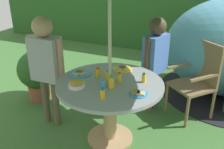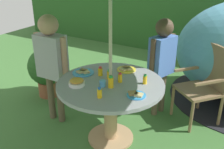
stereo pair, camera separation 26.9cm
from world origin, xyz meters
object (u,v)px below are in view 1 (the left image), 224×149
at_px(plate_near_left, 80,73).
at_px(plate_back_edge, 122,69).
at_px(juice_bottle_center_back, 98,72).
at_px(wooden_chair, 198,77).
at_px(potted_plant, 37,72).
at_px(juice_bottle_near_right, 144,78).
at_px(juice_bottle_far_right, 111,82).
at_px(juice_bottle_far_left, 108,75).
at_px(juice_bottle_mid_left, 119,77).
at_px(plate_front_edge, 138,93).
at_px(juice_bottle_center_front, 103,93).
at_px(garden_table, 110,97).
at_px(child_in_blue_shirt, 156,54).
at_px(child_in_grey_shirt, 46,59).
at_px(snack_bowl, 77,84).
at_px(cup_near, 103,84).

height_order(plate_near_left, plate_back_edge, same).
bearing_deg(juice_bottle_center_back, wooden_chair, 39.91).
xyz_separation_m(wooden_chair, potted_plant, (-2.22, -0.51, -0.12)).
height_order(wooden_chair, juice_bottle_near_right, wooden_chair).
distance_m(plate_back_edge, juice_bottle_far_right, 0.50).
relative_size(juice_bottle_far_left, juice_bottle_mid_left, 0.99).
height_order(plate_front_edge, juice_bottle_center_front, juice_bottle_center_front).
relative_size(plate_front_edge, juice_bottle_center_front, 1.73).
xyz_separation_m(garden_table, juice_bottle_far_left, (-0.06, 0.08, 0.23)).
bearing_deg(child_in_blue_shirt, juice_bottle_center_back, -14.70).
relative_size(plate_near_left, juice_bottle_center_back, 2.37).
xyz_separation_m(plate_back_edge, juice_bottle_mid_left, (0.09, -0.32, 0.04)).
distance_m(child_in_grey_shirt, plate_near_left, 0.45).
bearing_deg(child_in_blue_shirt, child_in_grey_shirt, -34.28).
xyz_separation_m(snack_bowl, juice_bottle_near_right, (0.61, 0.39, 0.01)).
bearing_deg(plate_back_edge, juice_bottle_near_right, -33.96).
height_order(juice_bottle_near_right, cup_near, juice_bottle_near_right).
bearing_deg(juice_bottle_center_front, juice_bottle_center_back, 121.28).
bearing_deg(garden_table, plate_near_left, 171.42).
bearing_deg(garden_table, juice_bottle_near_right, 25.50).
height_order(potted_plant, plate_near_left, plate_near_left).
bearing_deg(plate_near_left, plate_front_edge, -14.12).
relative_size(plate_near_left, juice_bottle_center_front, 2.31).
bearing_deg(potted_plant, juice_bottle_center_front, -28.66).
height_order(garden_table, juice_bottle_center_front, juice_bottle_center_front).
relative_size(child_in_grey_shirt, plate_back_edge, 6.11).
bearing_deg(plate_near_left, wooden_chair, 36.06).
xyz_separation_m(potted_plant, juice_bottle_mid_left, (1.47, -0.39, 0.36)).
distance_m(juice_bottle_far_right, juice_bottle_center_front, 0.24).
bearing_deg(potted_plant, plate_back_edge, -2.89).
relative_size(plate_back_edge, juice_bottle_far_left, 2.14).
height_order(potted_plant, juice_bottle_far_right, juice_bottle_far_right).
height_order(wooden_chair, potted_plant, wooden_chair).
xyz_separation_m(snack_bowl, juice_bottle_far_left, (0.22, 0.32, 0.01)).
xyz_separation_m(child_in_grey_shirt, cup_near, (0.80, -0.11, -0.12)).
relative_size(child_in_grey_shirt, snack_bowl, 8.06).
bearing_deg(juice_bottle_center_back, potted_plant, 163.43).
height_order(plate_front_edge, juice_bottle_mid_left, juice_bottle_mid_left).
distance_m(juice_bottle_center_front, cup_near, 0.24).
relative_size(plate_near_left, juice_bottle_near_right, 2.35).
bearing_deg(potted_plant, snack_bowl, -32.01).
bearing_deg(plate_back_edge, juice_bottle_center_back, -123.46).
bearing_deg(snack_bowl, juice_bottle_far_left, 55.59).
bearing_deg(juice_bottle_near_right, snack_bowl, -147.14).
bearing_deg(plate_near_left, juice_bottle_far_right, -18.94).
relative_size(juice_bottle_far_left, juice_bottle_center_back, 1.00).
bearing_deg(garden_table, child_in_blue_shirt, 71.04).
bearing_deg(child_in_blue_shirt, plate_front_edge, 23.87).
distance_m(garden_table, juice_bottle_far_right, 0.27).
bearing_deg(juice_bottle_near_right, juice_bottle_center_front, -117.55).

